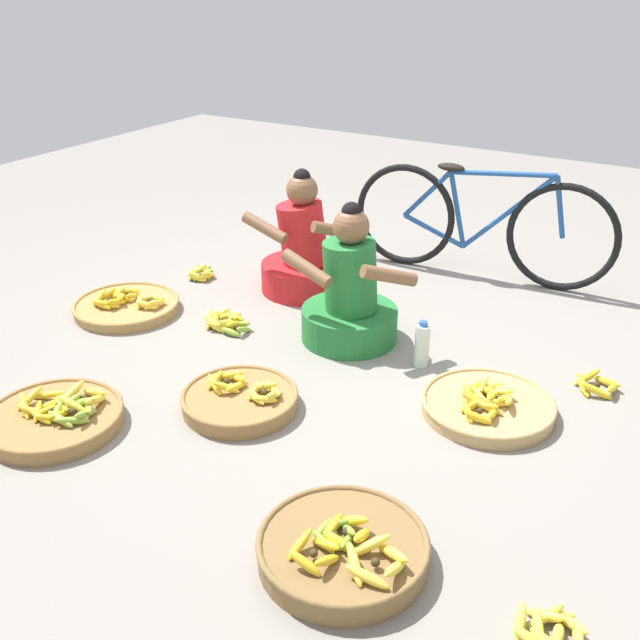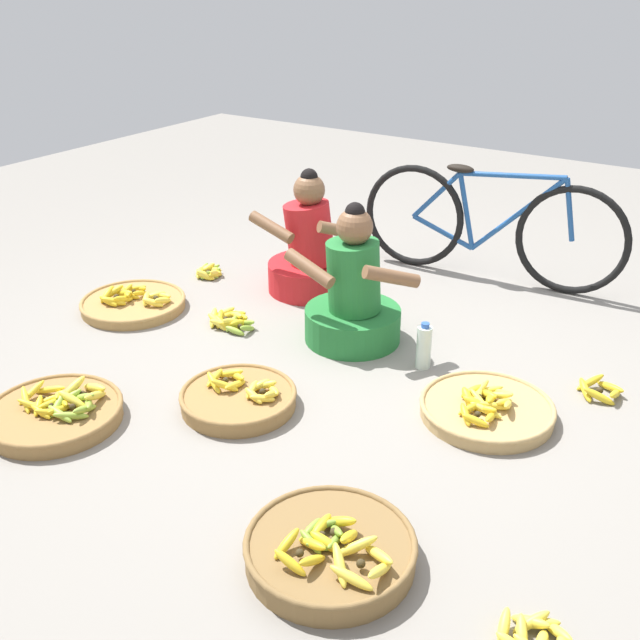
# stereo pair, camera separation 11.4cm
# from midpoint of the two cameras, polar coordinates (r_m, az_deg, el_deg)

# --- Properties ---
(ground_plane) EXTENTS (10.00, 10.00, 0.00)m
(ground_plane) POSITION_cam_midpoint_polar(r_m,az_deg,el_deg) (3.81, 2.51, -3.65)
(ground_plane) COLOR gray
(vendor_woman_front) EXTENTS (0.68, 0.52, 0.77)m
(vendor_woman_front) POSITION_cam_midpoint_polar(r_m,az_deg,el_deg) (3.98, 3.36, 1.65)
(vendor_woman_front) COLOR #237233
(vendor_woman_front) RESTS_ON ground
(vendor_woman_behind) EXTENTS (0.66, 0.52, 0.77)m
(vendor_woman_behind) POSITION_cam_midpoint_polar(r_m,az_deg,el_deg) (4.60, -0.10, 5.13)
(vendor_woman_behind) COLOR red
(vendor_woman_behind) RESTS_ON ground
(bicycle_leaning) EXTENTS (1.70, 0.20, 0.73)m
(bicycle_leaning) POSITION_cam_midpoint_polar(r_m,az_deg,el_deg) (4.87, 13.46, 7.04)
(bicycle_leaning) COLOR black
(bicycle_leaning) RESTS_ON ground
(banana_basket_mid_left) EXTENTS (0.54, 0.54, 0.15)m
(banana_basket_mid_left) POSITION_cam_midpoint_polar(r_m,az_deg,el_deg) (3.48, -5.30, -5.93)
(banana_basket_mid_left) COLOR olive
(banana_basket_mid_left) RESTS_ON ground
(banana_basket_mid_right) EXTENTS (0.62, 0.62, 0.13)m
(banana_basket_mid_right) POSITION_cam_midpoint_polar(r_m,az_deg,el_deg) (4.54, -13.41, 1.30)
(banana_basket_mid_right) COLOR #A87F47
(banana_basket_mid_right) RESTS_ON ground
(banana_basket_back_center) EXTENTS (0.60, 0.60, 0.17)m
(banana_basket_back_center) POSITION_cam_midpoint_polar(r_m,az_deg,el_deg) (2.67, 2.09, -17.14)
(banana_basket_back_center) COLOR brown
(banana_basket_back_center) RESTS_ON ground
(banana_basket_back_right) EXTENTS (0.61, 0.61, 0.14)m
(banana_basket_back_right) POSITION_cam_midpoint_polar(r_m,az_deg,el_deg) (3.49, 13.55, -6.59)
(banana_basket_back_right) COLOR tan
(banana_basket_back_right) RESTS_ON ground
(banana_basket_near_bicycle) EXTENTS (0.61, 0.61, 0.15)m
(banana_basket_near_bicycle) POSITION_cam_midpoint_polar(r_m,az_deg,el_deg) (3.55, -18.72, -6.69)
(banana_basket_near_bicycle) COLOR olive
(banana_basket_near_bicycle) RESTS_ON ground
(loose_bananas_front_right) EXTENTS (0.31, 0.23, 0.10)m
(loose_bananas_front_right) POSITION_cam_midpoint_polar(r_m,az_deg,el_deg) (4.24, -6.14, -0.02)
(loose_bananas_front_right) COLOR yellow
(loose_bananas_front_right) RESTS_ON ground
(loose_bananas_front_center) EXTENTS (0.24, 0.20, 0.09)m
(loose_bananas_front_center) POSITION_cam_midpoint_polar(r_m,az_deg,el_deg) (2.55, 17.40, -22.06)
(loose_bananas_front_center) COLOR yellow
(loose_bananas_front_center) RESTS_ON ground
(loose_bananas_near_vendor) EXTENTS (0.23, 0.23, 0.09)m
(loose_bananas_near_vendor) POSITION_cam_midpoint_polar(r_m,az_deg,el_deg) (3.81, 21.44, -5.01)
(loose_bananas_near_vendor) COLOR gold
(loose_bananas_near_vendor) RESTS_ON ground
(loose_bananas_front_left) EXTENTS (0.20, 0.21, 0.09)m
(loose_bananas_front_left) POSITION_cam_midpoint_polar(r_m,az_deg,el_deg) (4.93, -7.86, 3.64)
(loose_bananas_front_left) COLOR yellow
(loose_bananas_front_left) RESTS_ON ground
(water_bottle) EXTENTS (0.08, 0.08, 0.25)m
(water_bottle) POSITION_cam_midpoint_polar(r_m,az_deg,el_deg) (3.80, 8.80, -2.04)
(water_bottle) COLOR silver
(water_bottle) RESTS_ON ground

